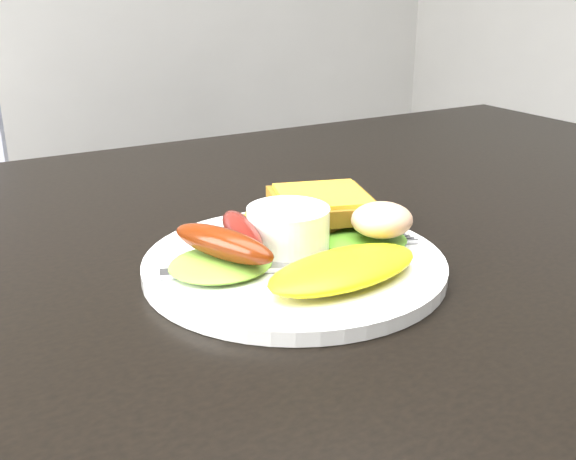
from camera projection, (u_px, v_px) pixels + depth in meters
name	position (u px, v px, depth m)	size (l,w,h in m)	color
dining_table	(334.00, 242.00, 0.66)	(1.20, 0.80, 0.04)	black
person	(345.00, 161.00, 1.21)	(0.48, 0.32, 1.33)	navy
plate	(294.00, 264.00, 0.54)	(0.24, 0.24, 0.01)	white
lettuce_left	(221.00, 264.00, 0.51)	(0.08, 0.07, 0.01)	#4C861C
lettuce_right	(365.00, 240.00, 0.56)	(0.07, 0.06, 0.01)	green
omelette	(344.00, 269.00, 0.49)	(0.13, 0.06, 0.02)	#FFF815
sausage_a	(223.00, 243.00, 0.51)	(0.02, 0.10, 0.02)	#601202
sausage_b	(242.00, 234.00, 0.53)	(0.02, 0.10, 0.02)	maroon
ramekin	(288.00, 231.00, 0.54)	(0.07, 0.07, 0.04)	white
toast_a	(299.00, 222.00, 0.60)	(0.08, 0.08, 0.01)	olive
toast_b	(322.00, 205.00, 0.60)	(0.09, 0.09, 0.01)	olive
potato_salad	(382.00, 220.00, 0.55)	(0.05, 0.05, 0.03)	beige
fork	(267.00, 268.00, 0.51)	(0.16, 0.01, 0.00)	#ADAFB7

